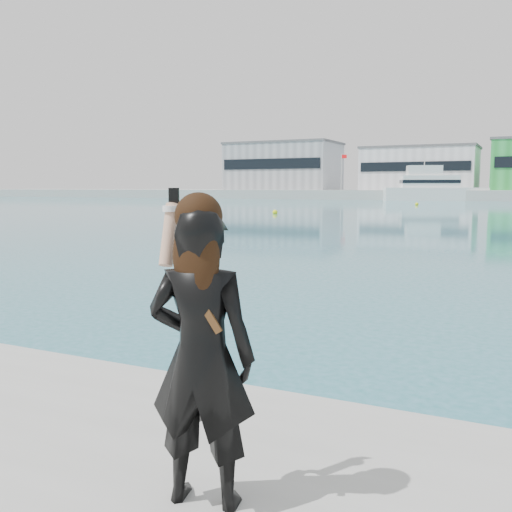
# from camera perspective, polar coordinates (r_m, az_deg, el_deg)

# --- Properties ---
(warehouse_grey_left) EXTENTS (26.52, 16.36, 11.50)m
(warehouse_grey_left) POSITION_cam_1_polar(r_m,az_deg,el_deg) (142.93, 2.79, 8.96)
(warehouse_grey_left) COLOR gray
(warehouse_grey_left) RESTS_ON far_quay
(warehouse_white) EXTENTS (24.48, 15.35, 9.50)m
(warehouse_white) POSITION_cam_1_polar(r_m,az_deg,el_deg) (133.51, 16.08, 8.42)
(warehouse_white) COLOR silver
(warehouse_white) RESTS_ON far_quay
(flagpole_left) EXTENTS (1.28, 0.16, 8.00)m
(flagpole_left) POSITION_cam_1_polar(r_m,az_deg,el_deg) (130.44, 8.57, 8.55)
(flagpole_left) COLOR silver
(flagpole_left) RESTS_ON far_quay
(motor_yacht) EXTENTS (19.58, 11.20, 8.82)m
(motor_yacht) POSITION_cam_1_polar(r_m,az_deg,el_deg) (115.41, 17.18, 6.53)
(motor_yacht) COLOR white
(motor_yacht) RESTS_ON ground
(buoy_far) EXTENTS (0.50, 0.50, 0.50)m
(buoy_far) POSITION_cam_1_polar(r_m,az_deg,el_deg) (86.29, 15.78, 4.91)
(buoy_far) COLOR #FEFF0D
(buoy_far) RESTS_ON ground
(buoy_extra) EXTENTS (0.50, 0.50, 0.50)m
(buoy_extra) POSITION_cam_1_polar(r_m,az_deg,el_deg) (55.95, 1.91, 4.23)
(buoy_extra) COLOR #FEFF0D
(buoy_extra) RESTS_ON ground
(woman) EXTENTS (0.69, 0.53, 1.79)m
(woman) POSITION_cam_1_polar(r_m,az_deg,el_deg) (3.22, -5.52, -9.15)
(woman) COLOR black
(woman) RESTS_ON near_quay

